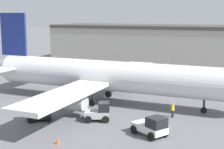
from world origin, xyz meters
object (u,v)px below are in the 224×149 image
Objects in this scene: safety_cone_near at (58,141)px; baggage_tug at (99,112)px; pushback_tug at (152,126)px; ground_crew_worker at (173,110)px; airplane at (105,76)px; belt_loader_truck at (41,112)px.

baggage_tug is at bearing 84.92° from safety_cone_near.
ground_crew_worker is at bearing 116.45° from pushback_tug.
baggage_tug is at bearing -41.67° from ground_crew_worker.
belt_loader_truck is at bearing -107.70° from airplane.
baggage_tug is 5.88× the size of safety_cone_near.
pushback_tug is at bearing -37.70° from belt_loader_truck.
safety_cone_near is (-7.24, -5.09, -0.68)m from pushback_tug.
ground_crew_worker is (9.65, -3.31, -2.65)m from airplane.
pushback_tug is at bearing 35.10° from safety_cone_near.
airplane is 12.37× the size of baggage_tug.
ground_crew_worker is 6.75m from pushback_tug.
belt_loader_truck is 0.78× the size of pushback_tug.
baggage_tug is at bearing -15.63° from belt_loader_truck.
airplane is at bearing -91.34° from ground_crew_worker.
airplane is 72.77× the size of safety_cone_near.
pushback_tug is (12.51, -0.18, 0.05)m from belt_loader_truck.
baggage_tug is 1.06× the size of belt_loader_truck.
airplane is at bearing 97.01° from safety_cone_near.
safety_cone_near is at bearing -81.85° from belt_loader_truck.
ground_crew_worker reaches higher than safety_cone_near.
airplane is at bearing 85.90° from baggage_tug.
airplane reaches higher than baggage_tug.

